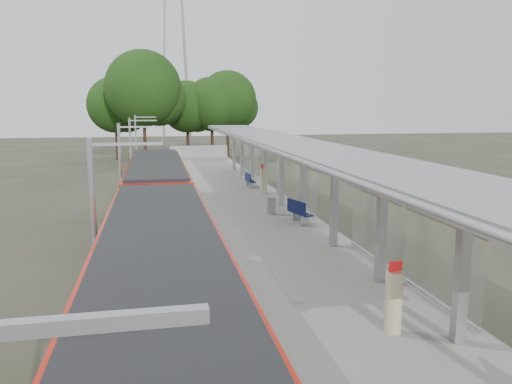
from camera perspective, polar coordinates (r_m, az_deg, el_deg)
trackbed at (r=28.07m, az=-11.17°, el=-3.02°), size 3.00×70.00×0.24m
platform at (r=28.35m, az=-2.06°, el=-1.92°), size 6.00×50.00×1.00m
tactile_strip at (r=27.96m, az=-7.23°, el=-1.09°), size 0.60×50.00×0.02m
end_fence at (r=52.74m, az=-6.56°, el=4.66°), size 6.00×0.10×1.20m
train at (r=18.08m, az=-11.09°, el=-3.81°), size 2.74×27.60×3.62m
canopy at (r=24.45m, az=3.10°, el=4.97°), size 3.27×38.00×3.66m
pylon at (r=81.47m, az=-9.38°, el=18.65°), size 8.00×4.00×38.00m
tree_cluster at (r=60.05m, az=-9.17°, el=10.47°), size 20.20×13.28×12.32m
catenary_masts at (r=26.65m, az=-15.04°, el=2.26°), size 2.08×48.16×5.40m
bench_mid at (r=22.68m, az=4.89°, el=-2.19°), size 0.85×1.61×1.05m
bench_far at (r=32.67m, az=-0.76°, el=1.41°), size 0.51×1.39×0.93m
info_pillar_near at (r=12.29m, az=15.47°, el=-12.01°), size 0.39×0.39×1.73m
info_pillar_far at (r=30.37m, az=0.86°, el=1.33°), size 0.41×0.41×1.81m
litter_bin at (r=24.49m, az=1.79°, el=-1.57°), size 0.45×0.45×0.86m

